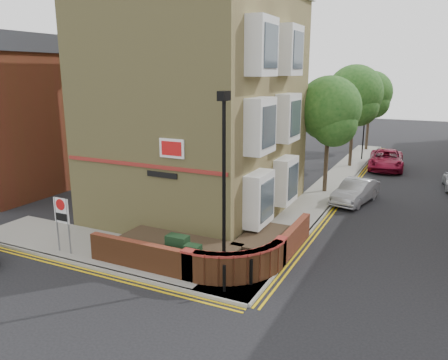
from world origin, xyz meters
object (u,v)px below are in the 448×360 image
zone_sign (62,215)px  silver_car_near (355,192)px  lamppost (224,187)px  utility_cabinet_large (178,251)px

zone_sign → silver_car_near: (8.99, 12.19, -1.00)m
zone_sign → silver_car_near: bearing=53.6°
lamppost → silver_car_near: 12.04m
lamppost → silver_car_near: lamppost is taller
lamppost → silver_car_near: bearing=78.3°
utility_cabinet_large → silver_car_near: utility_cabinet_large is taller
lamppost → utility_cabinet_large: size_ratio=5.25×
utility_cabinet_large → zone_sign: zone_sign is taller
utility_cabinet_large → zone_sign: 4.86m
utility_cabinet_large → silver_car_near: size_ratio=0.31×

